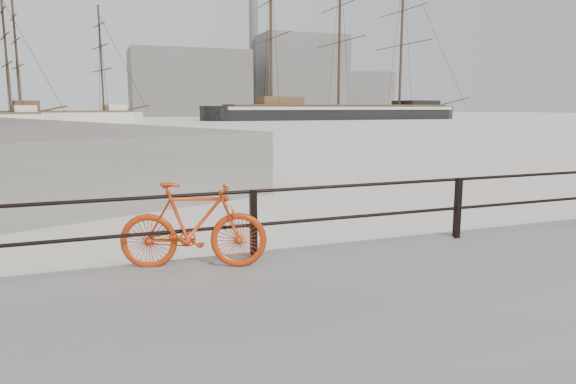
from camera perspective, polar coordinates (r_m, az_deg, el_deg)
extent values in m
plane|color=white|center=(9.19, 17.46, -6.76)|extent=(400.00, 400.00, 0.00)
imported|color=red|center=(6.94, -10.45, -3.69)|extent=(1.94, 0.84, 1.17)
cube|color=gray|center=(149.26, -10.91, 11.73)|extent=(32.00, 18.00, 18.00)
cube|color=gray|center=(163.80, 1.21, 12.72)|extent=(26.00, 20.00, 24.00)
cube|color=gray|center=(177.81, 7.61, 10.77)|extent=(20.00, 16.00, 14.00)
cylinder|color=gray|center=(165.11, -3.82, 16.16)|extent=(2.80, 2.80, 44.00)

